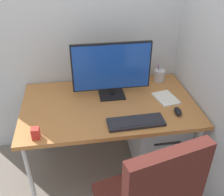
{
  "coord_description": "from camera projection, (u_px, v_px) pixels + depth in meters",
  "views": [
    {
      "loc": [
        -0.25,
        -1.74,
        1.87
      ],
      "look_at": [
        0.01,
        -0.08,
        0.8
      ],
      "focal_mm": 41.77,
      "sensor_mm": 36.0,
      "label": 1
    }
  ],
  "objects": [
    {
      "name": "filing_cabinet",
      "position": [
        156.0,
        132.0,
        2.48
      ],
      "size": [
        0.46,
        0.57,
        0.54
      ],
      "color": "#B2B5BA",
      "rests_on": "ground_plane"
    },
    {
      "name": "keyboard",
      "position": [
        136.0,
        122.0,
        1.88
      ],
      "size": [
        0.42,
        0.16,
        0.03
      ],
      "color": "black",
      "rests_on": "desk"
    },
    {
      "name": "wall_side_right",
      "position": [
        220.0,
        17.0,
        1.72
      ],
      "size": [
        0.04,
        1.75,
        2.8
      ],
      "primitive_type": "cube",
      "color": "silver",
      "rests_on": "ground_plane"
    },
    {
      "name": "wall_back",
      "position": [
        100.0,
        1.0,
        2.11
      ],
      "size": [
        2.31,
        0.04,
        2.8
      ],
      "primitive_type": "cube",
      "color": "silver",
      "rests_on": "ground_plane"
    },
    {
      "name": "pen_holder",
      "position": [
        159.0,
        75.0,
        2.4
      ],
      "size": [
        0.1,
        0.1,
        0.19
      ],
      "color": "silver",
      "rests_on": "desk"
    },
    {
      "name": "mouse",
      "position": [
        178.0,
        111.0,
        1.98
      ],
      "size": [
        0.06,
        0.11,
        0.04
      ],
      "primitive_type": "ellipsoid",
      "rotation": [
        0.0,
        0.0,
        -0.08
      ],
      "color": "black",
      "rests_on": "desk"
    },
    {
      "name": "notebook",
      "position": [
        166.0,
        98.0,
        2.16
      ],
      "size": [
        0.2,
        0.25,
        0.01
      ],
      "primitive_type": "cube",
      "rotation": [
        0.0,
        0.0,
        0.2
      ],
      "color": "silver",
      "rests_on": "desk"
    },
    {
      "name": "monitor",
      "position": [
        112.0,
        69.0,
        2.08
      ],
      "size": [
        0.64,
        0.17,
        0.46
      ],
      "color": "black",
      "rests_on": "desk"
    },
    {
      "name": "desk",
      "position": [
        109.0,
        107.0,
        2.13
      ],
      "size": [
        1.4,
        0.84,
        0.7
      ],
      "color": "#B27038",
      "rests_on": "ground_plane"
    },
    {
      "name": "ground_plane",
      "position": [
        109.0,
        164.0,
        2.49
      ],
      "size": [
        8.0,
        8.0,
        0.0
      ],
      "primitive_type": "plane",
      "color": "slate"
    },
    {
      "name": "desk_clamp_accessory",
      "position": [
        36.0,
        133.0,
        1.73
      ],
      "size": [
        0.05,
        0.05,
        0.08
      ],
      "primitive_type": "cube",
      "color": "red",
      "rests_on": "desk"
    }
  ]
}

